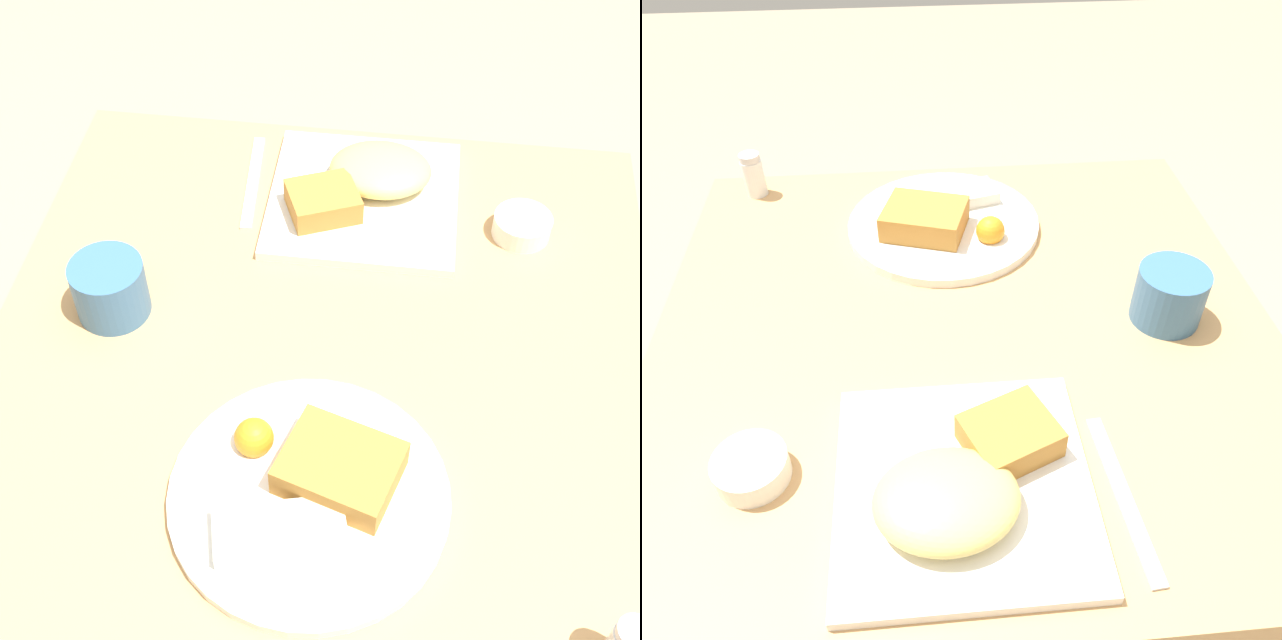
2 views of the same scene
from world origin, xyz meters
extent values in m
plane|color=gray|center=(0.00, 0.00, 0.00)|extent=(8.00, 8.00, 0.00)
cube|color=tan|center=(0.00, 0.00, 0.74)|extent=(0.82, 0.82, 0.04)
cylinder|color=#9F7649|center=(-0.35, 0.35, 0.36)|extent=(0.05, 0.05, 0.72)
cylinder|color=#9F7649|center=(0.35, 0.35, 0.36)|extent=(0.05, 0.05, 0.72)
cube|color=white|center=(-0.03, -0.25, 0.76)|extent=(0.26, 0.26, 0.01)
ellipsoid|color=#EFCC6B|center=(-0.05, -0.28, 0.79)|extent=(0.14, 0.12, 0.04)
cube|color=#B77A33|center=(0.03, -0.21, 0.79)|extent=(0.11, 0.11, 0.04)
cylinder|color=white|center=(-0.01, 0.22, 0.76)|extent=(0.30, 0.30, 0.01)
cube|color=#B77A33|center=(-0.04, 0.20, 0.79)|extent=(0.14, 0.13, 0.04)
cube|color=beige|center=(0.01, 0.28, 0.78)|extent=(0.15, 0.09, 0.02)
sphere|color=orange|center=(0.05, 0.17, 0.78)|extent=(0.04, 0.04, 0.04)
cylinder|color=white|center=(-0.24, -0.22, 0.77)|extent=(0.08, 0.08, 0.03)
cylinder|color=beige|center=(-0.24, -0.22, 0.78)|extent=(0.06, 0.06, 0.00)
cylinder|color=white|center=(-0.32, 0.35, 0.79)|extent=(0.03, 0.03, 0.06)
cylinder|color=white|center=(-0.32, 0.35, 0.77)|extent=(0.03, 0.03, 0.03)
cylinder|color=silver|center=(-0.32, 0.35, 0.82)|extent=(0.03, 0.03, 0.01)
cube|color=silver|center=(0.14, -0.27, 0.76)|extent=(0.03, 0.20, 0.00)
cylinder|color=#386693|center=(0.27, -0.01, 0.79)|extent=(0.09, 0.09, 0.08)
camera|label=1|loc=(-0.09, 0.69, 1.60)|focal=50.00mm
camera|label=2|loc=(-0.06, -0.60, 1.32)|focal=35.00mm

